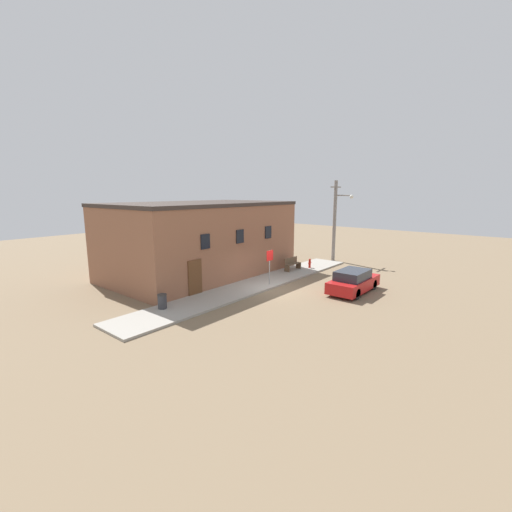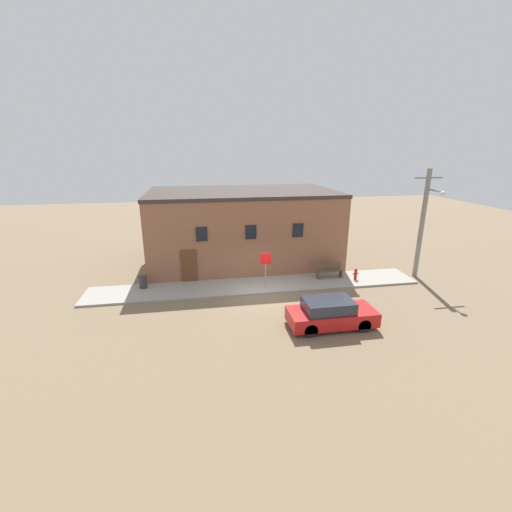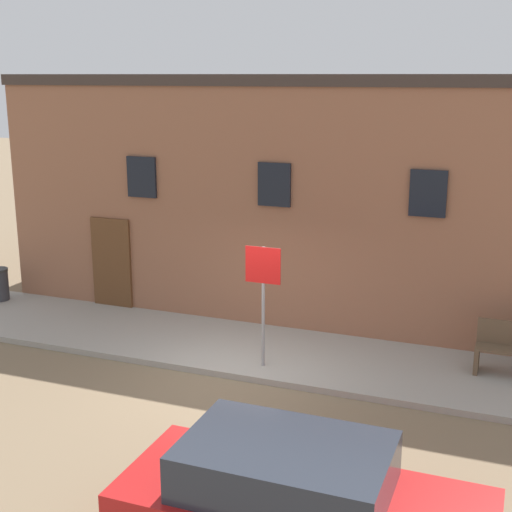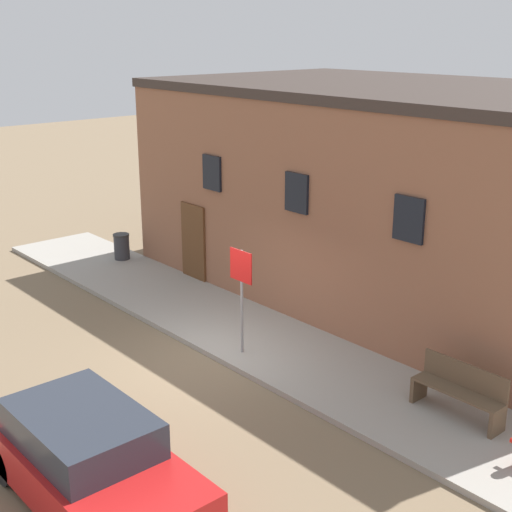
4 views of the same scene
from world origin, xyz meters
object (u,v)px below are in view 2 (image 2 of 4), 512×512
(utility_pole, at_px, (423,221))
(bench, at_px, (329,270))
(stop_sign, at_px, (266,264))
(trash_bin, at_px, (143,282))
(fire_hydrant, at_px, (356,274))
(parked_car, at_px, (331,314))

(utility_pole, bearing_deg, bench, 174.70)
(stop_sign, height_order, bench, stop_sign)
(bench, relative_size, trash_bin, 2.20)
(bench, relative_size, utility_pole, 0.24)
(stop_sign, distance_m, trash_bin, 7.57)
(fire_hydrant, height_order, stop_sign, stop_sign)
(stop_sign, xyz_separation_m, parked_car, (2.23, -4.81, -1.04))
(parked_car, bearing_deg, fire_hydrant, 54.37)
(trash_bin, bearing_deg, bench, -1.19)
(fire_hydrant, height_order, utility_pole, utility_pole)
(bench, bearing_deg, fire_hydrant, -22.33)
(fire_hydrant, distance_m, parked_car, 6.64)
(bench, distance_m, trash_bin, 11.86)
(stop_sign, bearing_deg, bench, 15.15)
(stop_sign, bearing_deg, parked_car, -65.11)
(trash_bin, bearing_deg, utility_pole, -2.57)
(stop_sign, relative_size, utility_pole, 0.32)
(trash_bin, bearing_deg, fire_hydrant, -3.79)
(stop_sign, distance_m, parked_car, 5.40)
(trash_bin, xyz_separation_m, parked_car, (9.55, -6.28, 0.17))
(stop_sign, bearing_deg, utility_pole, 3.68)
(fire_hydrant, xyz_separation_m, bench, (-1.56, 0.64, 0.11))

